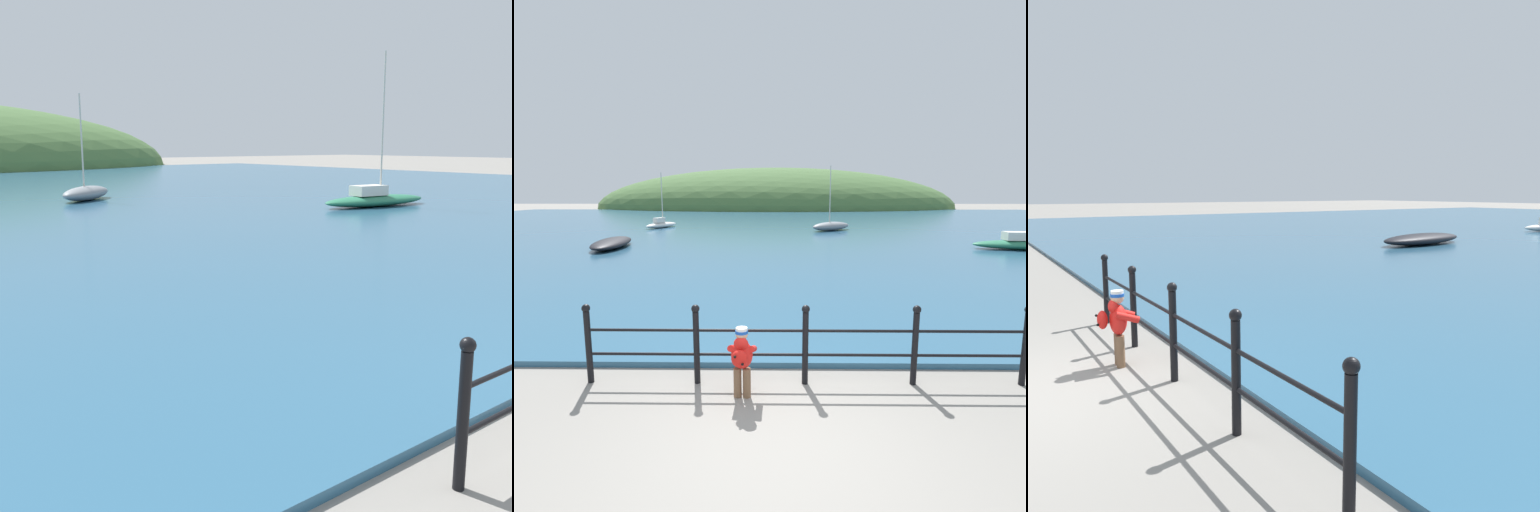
{
  "view_description": "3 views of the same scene",
  "coord_description": "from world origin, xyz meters",
  "views": [
    {
      "loc": [
        -6.54,
        -0.81,
        2.59
      ],
      "look_at": [
        -1.88,
        5.11,
        1.17
      ],
      "focal_mm": 42.0,
      "sensor_mm": 36.0,
      "label": 1
    },
    {
      "loc": [
        0.01,
        -4.09,
        2.81
      ],
      "look_at": [
        -0.12,
        5.55,
        1.28
      ],
      "focal_mm": 28.0,
      "sensor_mm": 36.0,
      "label": 2
    },
    {
      "loc": [
        6.02,
        -0.56,
        2.26
      ],
      "look_at": [
        -1.34,
        4.26,
        1.14
      ],
      "focal_mm": 35.0,
      "sensor_mm": 36.0,
      "label": 3
    }
  ],
  "objects": [
    {
      "name": "boat_white_sailboat",
      "position": [
        4.06,
        24.93,
        0.43
      ],
      "size": [
        3.54,
        3.29,
        4.62
      ],
      "color": "gray",
      "rests_on": "water"
    },
    {
      "name": "boat_red_dinghy",
      "position": [
        12.2,
        15.23,
        0.4
      ],
      "size": [
        5.21,
        1.92,
        6.05
      ],
      "color": "#287551",
      "rests_on": "water"
    }
  ]
}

